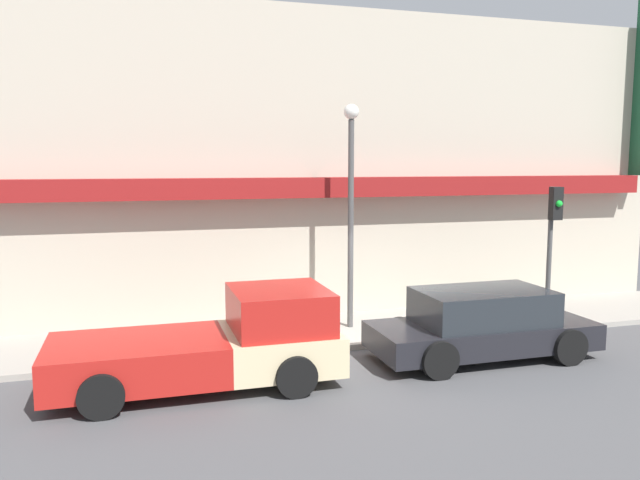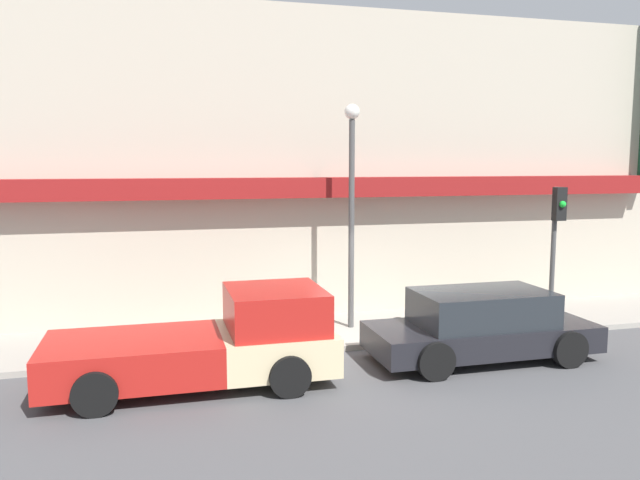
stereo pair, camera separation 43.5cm
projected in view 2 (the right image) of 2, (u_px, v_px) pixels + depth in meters
ground_plane at (374, 349)px, 13.80m from camera, size 80.00×80.00×0.00m
sidewalk at (354, 329)px, 15.19m from camera, size 36.00×2.92×0.13m
building at (323, 166)px, 17.53m from camera, size 19.80×3.80×8.91m
pickup_truck at (213, 343)px, 11.58m from camera, size 5.23×2.31×1.74m
parked_car at (481, 326)px, 13.01m from camera, size 4.73×2.07×1.47m
fire_hydrant at (237, 328)px, 13.80m from camera, size 0.20×0.20×0.67m
street_lamp at (352, 189)px, 14.77m from camera, size 0.36×0.36×5.34m
traffic_light at (556, 231)px, 15.04m from camera, size 0.28×0.42×3.40m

